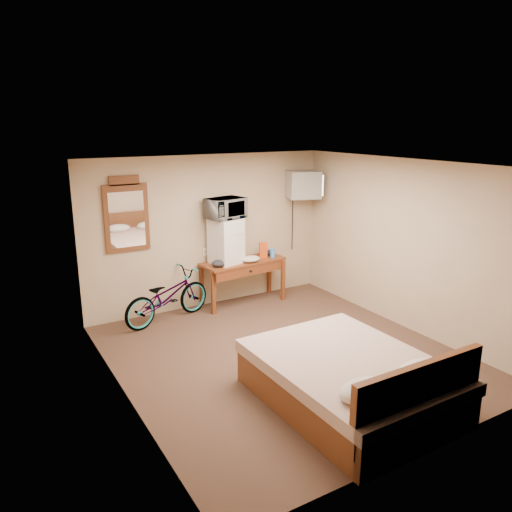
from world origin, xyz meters
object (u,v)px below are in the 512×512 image
(microwave, at_px, (226,208))
(crt_television, at_px, (303,185))
(wall_mirror, at_px, (126,215))
(desk, at_px, (244,267))
(blue_cup, at_px, (273,253))
(bicycle, at_px, (167,296))
(mini_fridge, at_px, (226,241))
(bed, at_px, (353,381))

(microwave, distance_m, crt_television, 1.52)
(wall_mirror, bearing_deg, crt_television, -4.75)
(crt_television, height_order, wall_mirror, wall_mirror)
(microwave, bearing_deg, desk, -22.63)
(blue_cup, height_order, bicycle, blue_cup)
(microwave, height_order, crt_television, crt_television)
(mini_fridge, height_order, bicycle, mini_fridge)
(bicycle, bearing_deg, crt_television, -103.53)
(microwave, bearing_deg, wall_mirror, 158.90)
(microwave, xyz_separation_m, crt_television, (1.49, -0.03, 0.29))
(bed, bearing_deg, mini_fridge, 86.26)
(mini_fridge, bearing_deg, wall_mirror, 171.78)
(blue_cup, distance_m, crt_television, 1.30)
(wall_mirror, bearing_deg, blue_cup, -7.91)
(mini_fridge, xyz_separation_m, bicycle, (-1.10, -0.13, -0.72))
(blue_cup, distance_m, bed, 3.52)
(desk, bearing_deg, bed, -98.89)
(mini_fridge, xyz_separation_m, microwave, (0.00, 0.00, 0.54))
(desk, xyz_separation_m, crt_television, (1.19, 0.02, 1.31))
(desk, distance_m, microwave, 1.06)
(wall_mirror, height_order, bed, wall_mirror)
(mini_fridge, bearing_deg, bicycle, -173.48)
(mini_fridge, relative_size, bed, 0.34)
(microwave, xyz_separation_m, bed, (-0.22, -3.42, -1.36))
(crt_television, relative_size, bicycle, 0.44)
(wall_mirror, distance_m, bed, 4.10)
(desk, height_order, blue_cup, blue_cup)
(desk, distance_m, bed, 3.43)
(mini_fridge, xyz_separation_m, blue_cup, (0.83, -0.11, -0.29))
(desk, height_order, bed, bed)
(crt_television, distance_m, bicycle, 3.02)
(microwave, xyz_separation_m, wall_mirror, (-1.54, 0.22, -0.00))
(microwave, relative_size, wall_mirror, 0.53)
(wall_mirror, relative_size, bicycle, 0.75)
(bicycle, bearing_deg, microwave, -99.11)
(bicycle, bearing_deg, bed, 179.19)
(mini_fridge, xyz_separation_m, crt_television, (1.49, -0.03, 0.83))
(mini_fridge, distance_m, bed, 3.52)
(microwave, bearing_deg, crt_television, -14.03)
(blue_cup, bearing_deg, bed, -107.70)
(crt_television, relative_size, wall_mirror, 0.59)
(desk, relative_size, bed, 0.67)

